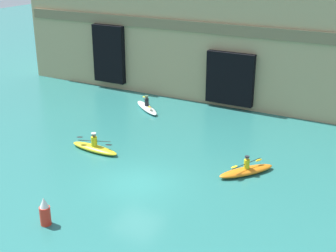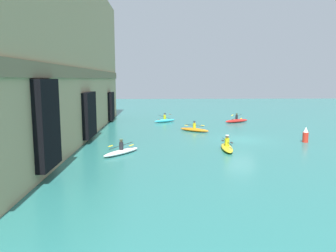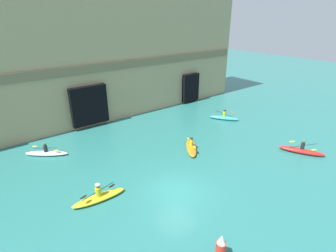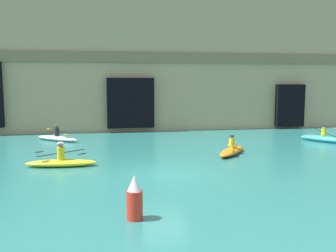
{
  "view_description": "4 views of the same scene",
  "coord_description": "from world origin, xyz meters",
  "px_view_note": "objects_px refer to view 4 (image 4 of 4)",
  "views": [
    {
      "loc": [
        11.55,
        -17.84,
        11.4
      ],
      "look_at": [
        -0.15,
        3.59,
        1.88
      ],
      "focal_mm": 50.0,
      "sensor_mm": 36.0,
      "label": 1
    },
    {
      "loc": [
        -28.24,
        7.36,
        5.3
      ],
      "look_at": [
        2.61,
        6.38,
        0.85
      ],
      "focal_mm": 35.0,
      "sensor_mm": 36.0,
      "label": 2
    },
    {
      "loc": [
        -8.78,
        -10.68,
        10.5
      ],
      "look_at": [
        2.8,
        4.55,
        2.27
      ],
      "focal_mm": 28.0,
      "sensor_mm": 36.0,
      "label": 3
    },
    {
      "loc": [
        -2.29,
        -15.57,
        4.03
      ],
      "look_at": [
        1.28,
        5.13,
        1.44
      ],
      "focal_mm": 40.0,
      "sensor_mm": 36.0,
      "label": 4
    }
  ],
  "objects_px": {
    "kayak_orange": "(232,150)",
    "kayak_white": "(57,138)",
    "kayak_yellow": "(61,162)",
    "marker_buoy": "(135,199)",
    "kayak_cyan": "(323,138)"
  },
  "relations": [
    {
      "from": "kayak_white",
      "to": "marker_buoy",
      "type": "distance_m",
      "value": 15.55
    },
    {
      "from": "kayak_orange",
      "to": "kayak_yellow",
      "type": "bearing_deg",
      "value": 136.27
    },
    {
      "from": "marker_buoy",
      "to": "kayak_orange",
      "type": "bearing_deg",
      "value": 55.39
    },
    {
      "from": "kayak_white",
      "to": "kayak_orange",
      "type": "bearing_deg",
      "value": 5.03
    },
    {
      "from": "marker_buoy",
      "to": "kayak_white",
      "type": "bearing_deg",
      "value": 104.64
    },
    {
      "from": "kayak_white",
      "to": "kayak_yellow",
      "type": "height_order",
      "value": "kayak_yellow"
    },
    {
      "from": "kayak_orange",
      "to": "marker_buoy",
      "type": "relative_size",
      "value": 2.34
    },
    {
      "from": "kayak_white",
      "to": "marker_buoy",
      "type": "relative_size",
      "value": 2.37
    },
    {
      "from": "kayak_yellow",
      "to": "kayak_orange",
      "type": "bearing_deg",
      "value": 13.23
    },
    {
      "from": "kayak_yellow",
      "to": "marker_buoy",
      "type": "bearing_deg",
      "value": -64.8
    },
    {
      "from": "kayak_orange",
      "to": "marker_buoy",
      "type": "height_order",
      "value": "marker_buoy"
    },
    {
      "from": "kayak_white",
      "to": "kayak_yellow",
      "type": "relative_size",
      "value": 0.94
    },
    {
      "from": "kayak_cyan",
      "to": "kayak_white",
      "type": "xyz_separation_m",
      "value": [
        -17.24,
        3.45,
        -0.04
      ]
    },
    {
      "from": "kayak_orange",
      "to": "kayak_white",
      "type": "relative_size",
      "value": 0.98
    },
    {
      "from": "kayak_cyan",
      "to": "kayak_white",
      "type": "height_order",
      "value": "kayak_cyan"
    }
  ]
}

